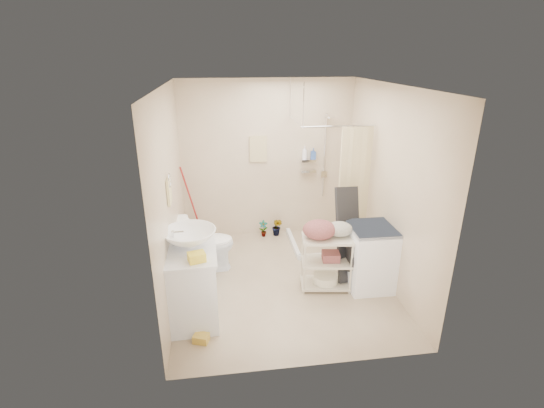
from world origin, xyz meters
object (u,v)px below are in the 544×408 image
at_px(toilet, 205,244).
at_px(washing_machine, 371,257).
at_px(laundry_rack, 326,258).
at_px(vanity, 193,280).

relative_size(toilet, washing_machine, 0.94).
bearing_deg(laundry_rack, vanity, -161.20).
distance_m(vanity, laundry_rack, 1.74).
relative_size(vanity, toilet, 1.25).
bearing_deg(toilet, laundry_rack, -118.43).
xyz_separation_m(vanity, laundry_rack, (1.71, 0.33, -0.01)).
bearing_deg(washing_machine, toilet, 162.02).
bearing_deg(vanity, washing_machine, 5.15).
bearing_deg(washing_machine, vanity, -172.08).
height_order(toilet, washing_machine, washing_machine).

